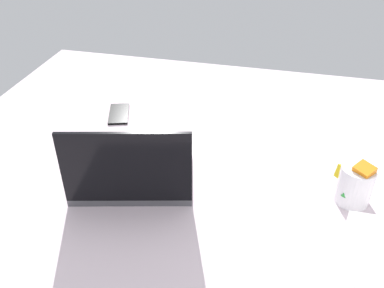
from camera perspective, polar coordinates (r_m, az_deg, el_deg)
bed_mattress at (r=135.35cm, az=3.57°, el=-5.03°), size 180.00×140.00×18.00cm
laptop at (r=117.60cm, az=-8.10°, el=-4.00°), size 37.49×30.13×23.00cm
snack_cup at (r=118.74cm, az=21.20°, el=-5.05°), size 10.03×10.01×13.03cm
cell_phone at (r=153.94cm, az=-9.89°, el=4.06°), size 10.78×15.41×0.80cm
charger_cable at (r=134.94cm, az=-4.96°, el=-0.30°), size 17.01×1.33×0.60cm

